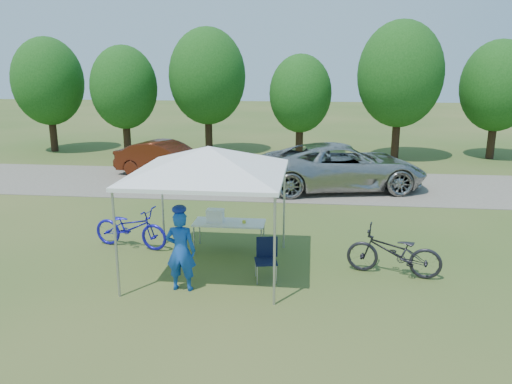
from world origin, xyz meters
TOP-DOWN VIEW (x-y plane):
  - ground at (0.00, 0.00)m, footprint 100.00×100.00m
  - gravel_strip at (0.00, 8.00)m, footprint 24.00×5.00m
  - canopy at (0.00, 0.00)m, footprint 4.53×4.53m
  - treeline at (-0.29, 14.05)m, footprint 24.89×4.28m
  - folding_table at (0.21, 1.23)m, footprint 1.70×0.71m
  - folding_chair at (1.24, -0.32)m, footprint 0.52×0.54m
  - cooler at (-0.13, 1.23)m, footprint 0.41×0.28m
  - ice_cream_cup at (0.57, 1.18)m, footprint 0.09×0.09m
  - cyclist at (-0.37, -1.05)m, footprint 0.60×0.40m
  - bike_blue at (-2.21, 1.12)m, footprint 2.03×1.04m
  - bike_dark at (3.91, 0.14)m, footprint 2.07×1.08m
  - minivan at (3.20, 7.58)m, footprint 6.28×3.84m
  - sedan at (-3.60, 8.99)m, footprint 4.39×2.49m

SIDE VIEW (x-z plane):
  - ground at x=0.00m, z-range 0.00..0.00m
  - gravel_strip at x=0.00m, z-range 0.00..0.02m
  - bike_blue at x=-2.21m, z-range 0.00..1.02m
  - folding_chair at x=1.24m, z-range 0.08..0.95m
  - bike_dark at x=3.91m, z-range 0.00..1.03m
  - folding_table at x=0.21m, z-range 0.31..1.00m
  - sedan at x=-3.60m, z-range 0.02..1.39m
  - ice_cream_cup at x=0.57m, z-range 0.70..0.76m
  - cyclist at x=-0.37m, z-range 0.00..1.63m
  - minivan at x=3.20m, z-range 0.02..1.65m
  - cooler at x=-0.13m, z-range 0.70..1.00m
  - canopy at x=0.00m, z-range 1.15..4.15m
  - treeline at x=-0.29m, z-range 0.38..6.68m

